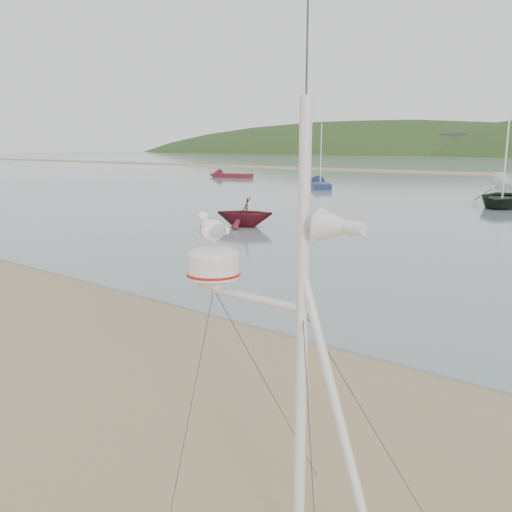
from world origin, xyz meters
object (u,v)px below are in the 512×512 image
Objects in this scene: mast_rig at (291,434)px; boat_dark at (505,163)px; boat_red at (245,199)px; dinghy_red_far at (224,175)px; sailboat_blue_near at (318,184)px.

boat_dark is (-6.41, 31.58, 1.49)m from mast_rig.
boat_red is at bearing -120.51° from boat_dark.
boat_red is at bearing -46.64° from dinghy_red_far.
mast_rig is 0.94× the size of boat_dark.
mast_rig is 0.83× the size of sailboat_blue_near.
dinghy_red_far is 0.98× the size of sailboat_blue_near.
sailboat_blue_near is (16.73, -5.85, 0.01)m from dinghy_red_far.
boat_red is at bearing 131.05° from mast_rig.
boat_red is 39.61m from dinghy_red_far.
mast_rig reaches higher than boat_red.
boat_red is (-13.43, 15.43, 0.12)m from mast_rig.
boat_dark is at bearing -20.28° from dinghy_red_far.
dinghy_red_far is at bearing 152.69° from boat_dark.
mast_rig is at bearing -85.54° from boat_dark.
sailboat_blue_near is at bearing -19.27° from dinghy_red_far.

